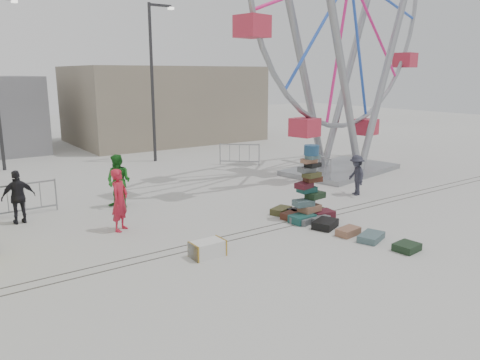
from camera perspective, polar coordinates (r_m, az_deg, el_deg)
ground at (r=13.01m, az=2.20°, el=-7.72°), size 90.00×90.00×0.00m
track_line_near at (r=13.46m, az=0.64°, el=-6.97°), size 40.00×0.04×0.01m
track_line_far at (r=13.76m, az=-0.34°, el=-6.51°), size 40.00×0.04×0.01m
building_right at (r=33.04m, az=-9.28°, el=9.14°), size 12.00×8.00×5.00m
lamp_post_right at (r=24.98m, az=-10.49°, el=12.48°), size 1.41×0.25×8.00m
suitcase_tower at (r=15.09m, az=8.37°, el=-2.24°), size 1.67×1.50×2.39m
ferris_wheel at (r=22.45m, az=13.17°, el=20.45°), size 13.19×4.25×15.53m
steamer_trunk at (r=12.08m, az=-3.98°, el=-8.36°), size 0.87×0.51×0.41m
row_case_0 at (r=15.66m, az=5.03°, el=-3.74°), size 0.84×0.67×0.21m
row_case_1 at (r=14.84m, az=7.76°, el=-4.77°), size 0.90×0.76×0.20m
row_case_2 at (r=14.44m, az=10.36°, el=-5.30°), size 0.96×0.83×0.24m
row_case_3 at (r=13.95m, az=13.05°, el=-6.14°), size 0.78×0.53×0.21m
row_case_4 at (r=13.69m, az=15.69°, el=-6.70°), size 0.99×0.78×0.19m
row_case_5 at (r=13.21m, az=19.67°, el=-7.71°), size 0.70×0.60×0.20m
barricade_dummy_c at (r=16.90m, az=-24.79°, el=-2.10°), size 2.00×0.14×1.10m
barricade_wheel_front at (r=20.81m, az=9.73°, el=1.56°), size 0.74×1.92×1.10m
barricade_wheel_back at (r=23.80m, az=-0.07°, el=3.17°), size 1.56×1.41×1.10m
pedestrian_red at (r=14.21m, az=-14.45°, el=-2.38°), size 0.81×0.78×1.87m
pedestrian_green at (r=16.67m, az=-14.57°, el=-0.15°), size 1.11×1.15×1.86m
pedestrian_black at (r=15.98m, az=-25.39°, el=-1.89°), size 1.00×0.44×1.69m
pedestrian_grey at (r=18.40m, az=14.01°, el=0.58°), size 0.92×1.14×1.55m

